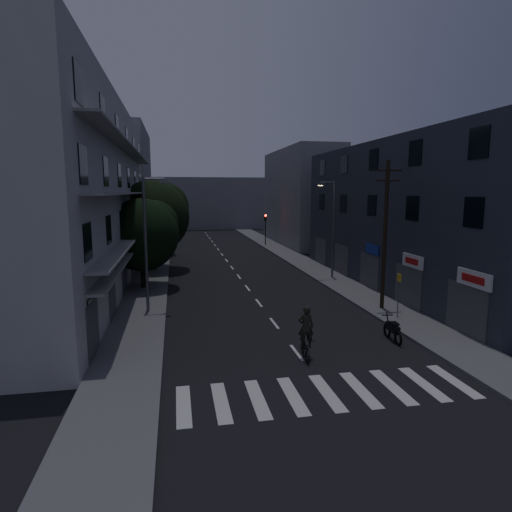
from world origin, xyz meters
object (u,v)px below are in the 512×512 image
object	(u,v)px
utility_pole	(385,232)
motorcycle	(393,331)
bus_stop_sign	(399,287)
cyclist	(306,341)

from	to	relation	value
utility_pole	motorcycle	bearing A→B (deg)	-111.83
utility_pole	bus_stop_sign	bearing A→B (deg)	-91.52
motorcycle	bus_stop_sign	bearing A→B (deg)	61.42
bus_stop_sign	cyclist	world-z (taller)	bus_stop_sign
motorcycle	utility_pole	bearing A→B (deg)	71.96
utility_pole	motorcycle	size ratio (longest dim) A/B	4.50
cyclist	bus_stop_sign	bearing A→B (deg)	40.60
motorcycle	cyclist	size ratio (longest dim) A/B	0.83
utility_pole	cyclist	world-z (taller)	utility_pole
bus_stop_sign	motorcycle	bearing A→B (deg)	-122.38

